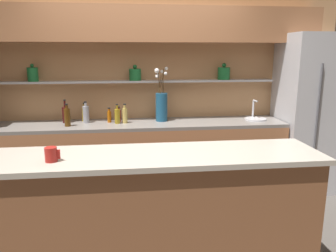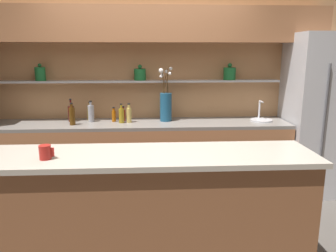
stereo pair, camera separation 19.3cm
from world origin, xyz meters
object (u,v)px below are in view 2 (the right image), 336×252
bottle_oil_3 (90,113)px  bottle_sauce_7 (114,115)px  bottle_spirit_5 (129,115)px  bottle_wine_6 (71,113)px  bottle_spirit_1 (91,113)px  coffee_mug (45,152)px  bottle_spirit_2 (72,116)px  bottle_oil_0 (121,115)px  sink_fixture (261,119)px  bottle_sauce_4 (123,115)px  flower_vase (166,105)px  refrigerator (321,115)px

bottle_oil_3 → bottle_sauce_7: bottle_oil_3 is taller
bottle_spirit_5 → bottle_wine_6: size_ratio=0.83×
bottle_spirit_1 → bottle_sauce_7: (0.28, -0.01, -0.03)m
bottle_oil_3 → bottle_wine_6: (-0.22, -0.06, 0.01)m
coffee_mug → bottle_spirit_2: bearing=96.3°
bottle_oil_0 → bottle_oil_3: bottle_oil_0 is taller
sink_fixture → bottle_spirit_1: size_ratio=1.03×
bottle_spirit_1 → bottle_sauce_7: bottle_spirit_1 is taller
bottle_oil_0 → bottle_wine_6: (-0.63, 0.12, 0.01)m
bottle_spirit_1 → bottle_spirit_2: bottle_spirit_2 is taller
sink_fixture → bottle_spirit_1: (-2.13, 0.07, 0.08)m
bottle_spirit_2 → bottle_oil_3: bearing=58.6°
sink_fixture → bottle_sauce_4: sink_fixture is taller
bottle_wine_6 → flower_vase: bearing=-1.6°
refrigerator → bottle_spirit_1: 2.88m
bottle_spirit_2 → bottle_sauce_7: bottle_spirit_2 is taller
sink_fixture → bottle_oil_0: sink_fixture is taller
bottle_sauce_4 → bottle_oil_3: bearing=170.6°
bottle_oil_3 → bottle_sauce_4: size_ratio=1.24×
refrigerator → bottle_sauce_7: bearing=177.6°
bottle_oil_0 → bottle_sauce_7: size_ratio=1.29×
bottle_sauce_4 → bottle_wine_6: size_ratio=0.66×
bottle_wine_6 → bottle_sauce_7: size_ratio=1.55×
bottle_oil_3 → bottle_wine_6: 0.23m
coffee_mug → bottle_sauce_4: bearing=77.1°
bottle_spirit_1 → bottle_sauce_4: bottle_spirit_1 is taller
bottle_spirit_5 → bottle_wine_6: bearing=171.7°
bottle_oil_3 → coffee_mug: 1.87m
sink_fixture → coffee_mug: (-2.15, -1.71, 0.13)m
bottle_spirit_1 → bottle_wine_6: (-0.25, 0.03, -0.01)m
bottle_oil_0 → bottle_oil_3: (-0.41, 0.18, -0.00)m
refrigerator → sink_fixture: size_ratio=7.35×
bottle_spirit_1 → bottle_oil_3: (-0.03, 0.09, -0.02)m
sink_fixture → bottle_spirit_2: bottle_spirit_2 is taller
bottle_spirit_2 → bottle_wine_6: bottle_wine_6 is taller
bottle_spirit_1 → bottle_spirit_2: size_ratio=0.99×
bottle_spirit_2 → bottle_sauce_4: (0.59, 0.20, -0.03)m
bottle_oil_3 → bottle_spirit_5: (0.50, -0.17, 0.01)m
flower_vase → bottle_spirit_5: bearing=-170.9°
coffee_mug → refrigerator: bearing=29.8°
bottle_oil_3 → bottle_sauce_4: 0.43m
flower_vase → bottle_oil_3: 0.97m
bottle_oil_3 → bottle_wine_6: size_ratio=0.82×
refrigerator → bottle_spirit_2: size_ratio=7.50×
bottle_oil_3 → coffee_mug: bottle_oil_3 is taller
bottle_oil_0 → bottle_sauce_4: (0.01, 0.11, -0.02)m
refrigerator → flower_vase: size_ratio=2.96×
bottle_spirit_1 → bottle_oil_3: bottle_spirit_1 is taller
flower_vase → bottle_spirit_2: flower_vase is taller
sink_fixture → flower_vase: bearing=176.7°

